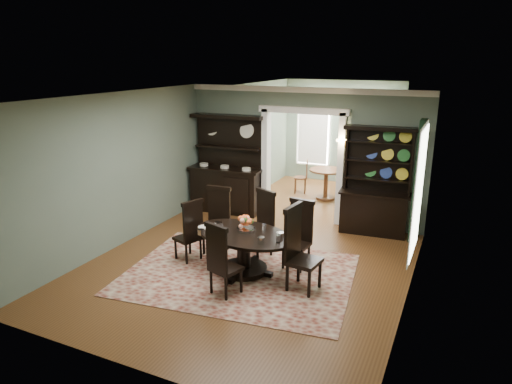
# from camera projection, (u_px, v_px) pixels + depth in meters

# --- Properties ---
(room) EXTENTS (5.51, 6.01, 3.01)m
(room) POSITION_uv_depth(u_px,v_px,m) (245.00, 183.00, 7.71)
(room) COLOR brown
(room) RESTS_ON ground
(parlor) EXTENTS (3.51, 3.50, 3.01)m
(parlor) POSITION_uv_depth(u_px,v_px,m) (333.00, 137.00, 12.51)
(parlor) COLOR brown
(parlor) RESTS_ON ground
(doorway_trim) EXTENTS (2.08, 0.25, 2.57)m
(doorway_trim) POSITION_uv_depth(u_px,v_px,m) (303.00, 150.00, 10.28)
(doorway_trim) COLOR white
(doorway_trim) RESTS_ON floor
(right_window) EXTENTS (0.15, 1.47, 2.12)m
(right_window) POSITION_uv_depth(u_px,v_px,m) (418.00, 187.00, 7.40)
(right_window) COLOR white
(right_window) RESTS_ON wall_right
(wall_sconce) EXTENTS (0.27, 0.21, 0.21)m
(wall_sconce) POSITION_uv_depth(u_px,v_px,m) (343.00, 142.00, 9.68)
(wall_sconce) COLOR #CD8336
(wall_sconce) RESTS_ON back_wall_right
(rug) EXTENTS (4.15, 3.28, 0.01)m
(rug) POSITION_uv_depth(u_px,v_px,m) (239.00, 274.00, 7.92)
(rug) COLOR maroon
(rug) RESTS_ON floor
(dining_table) EXTENTS (2.04, 2.01, 0.73)m
(dining_table) POSITION_uv_depth(u_px,v_px,m) (244.00, 245.00, 7.87)
(dining_table) COLOR black
(dining_table) RESTS_ON rug
(centerpiece) EXTENTS (1.61, 1.03, 0.26)m
(centerpiece) POSITION_uv_depth(u_px,v_px,m) (246.00, 227.00, 7.86)
(centerpiece) COLOR silver
(centerpiece) RESTS_ON dining_table
(chair_far_left) EXTENTS (0.51, 0.49, 1.27)m
(chair_far_left) POSITION_uv_depth(u_px,v_px,m) (218.00, 218.00, 8.73)
(chair_far_left) COLOR black
(chair_far_left) RESTS_ON rug
(chair_far_mid) EXTENTS (0.60, 0.59, 1.26)m
(chair_far_mid) POSITION_uv_depth(u_px,v_px,m) (262.00, 221.00, 8.55)
(chair_far_mid) COLOR black
(chair_far_mid) RESTS_ON rug
(chair_far_right) EXTENTS (0.50, 0.48, 1.23)m
(chair_far_right) POSITION_uv_depth(u_px,v_px,m) (299.00, 232.00, 8.08)
(chair_far_right) COLOR black
(chair_far_right) RESTS_ON rug
(chair_end_left) EXTENTS (0.54, 0.55, 1.18)m
(chair_end_left) POSITION_uv_depth(u_px,v_px,m) (191.00, 229.00, 8.27)
(chair_end_left) COLOR black
(chair_end_left) RESTS_ON rug
(chair_end_right) EXTENTS (0.56, 0.58, 1.40)m
(chair_end_right) POSITION_uv_depth(u_px,v_px,m) (298.00, 246.00, 7.25)
(chair_end_right) COLOR black
(chair_end_right) RESTS_ON rug
(chair_near) EXTENTS (0.56, 0.54, 1.22)m
(chair_near) POSITION_uv_depth(u_px,v_px,m) (221.00, 258.00, 7.03)
(chair_near) COLOR black
(chair_near) RESTS_ON rug
(sideboard) EXTENTS (1.81, 0.74, 2.33)m
(sideboard) POSITION_uv_depth(u_px,v_px,m) (227.00, 178.00, 11.00)
(sideboard) COLOR black
(sideboard) RESTS_ON floor
(welsh_dresser) EXTENTS (1.50, 0.65, 2.28)m
(welsh_dresser) POSITION_uv_depth(u_px,v_px,m) (375.00, 195.00, 9.60)
(welsh_dresser) COLOR black
(welsh_dresser) RESTS_ON floor
(parlor_table) EXTENTS (0.87, 0.87, 0.81)m
(parlor_table) POSITION_uv_depth(u_px,v_px,m) (326.00, 180.00, 11.96)
(parlor_table) COLOR brown
(parlor_table) RESTS_ON parlor_floor
(parlor_chair_left) EXTENTS (0.42, 0.41, 0.90)m
(parlor_chair_left) POSITION_uv_depth(u_px,v_px,m) (303.00, 176.00, 12.55)
(parlor_chair_left) COLOR brown
(parlor_chair_left) RESTS_ON parlor_floor
(parlor_chair_right) EXTENTS (0.40, 0.39, 0.90)m
(parlor_chair_right) POSITION_uv_depth(u_px,v_px,m) (347.00, 182.00, 11.93)
(parlor_chair_right) COLOR brown
(parlor_chair_right) RESTS_ON parlor_floor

